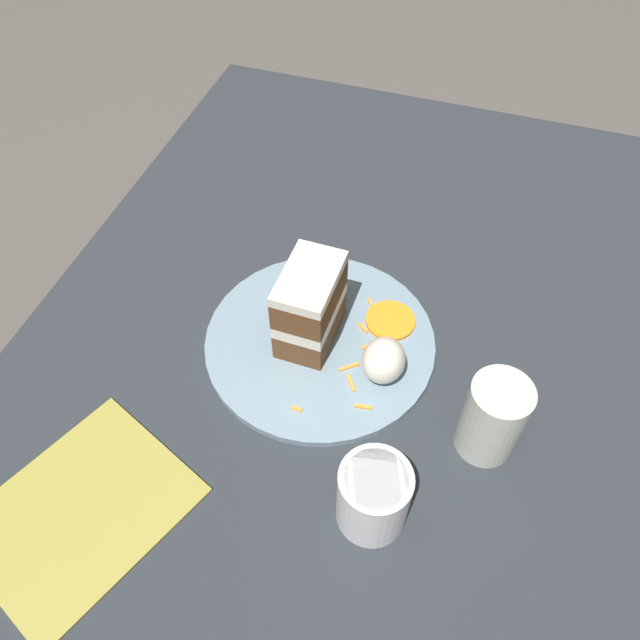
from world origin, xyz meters
TOP-DOWN VIEW (x-y plane):
  - ground_plane at (0.00, 0.00)m, footprint 6.00×6.00m
  - dining_table at (0.00, 0.00)m, footprint 1.17×0.83m
  - plate at (0.01, 0.05)m, footprint 0.28×0.28m
  - cake_slice at (0.01, 0.06)m, footprint 0.10×0.06m
  - cream_dollop at (-0.02, -0.04)m, footprint 0.06×0.05m
  - orange_garnish at (0.06, -0.03)m, footprint 0.06×0.06m
  - carrot_shreds_scatter at (-0.01, 0.00)m, footprint 0.19×0.10m
  - drinking_glass at (-0.07, -0.17)m, footprint 0.06×0.06m
  - coffee_mug at (-0.18, -0.07)m, footprint 0.07×0.07m
  - menu_card at (-0.28, 0.21)m, footprint 0.26×0.24m

SIDE VIEW (x-z plane):
  - ground_plane at x=0.00m, z-range 0.00..0.00m
  - dining_table at x=0.00m, z-range 0.00..0.03m
  - menu_card at x=-0.28m, z-range 0.03..0.03m
  - plate at x=0.01m, z-range 0.03..0.04m
  - carrot_shreds_scatter at x=-0.01m, z-range 0.04..0.04m
  - orange_garnish at x=0.06m, z-range 0.04..0.05m
  - cream_dollop at x=-0.02m, z-range 0.04..0.09m
  - drinking_glass at x=-0.07m, z-range 0.02..0.13m
  - coffee_mug at x=-0.18m, z-range 0.03..0.12m
  - cake_slice at x=0.01m, z-range 0.04..0.15m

